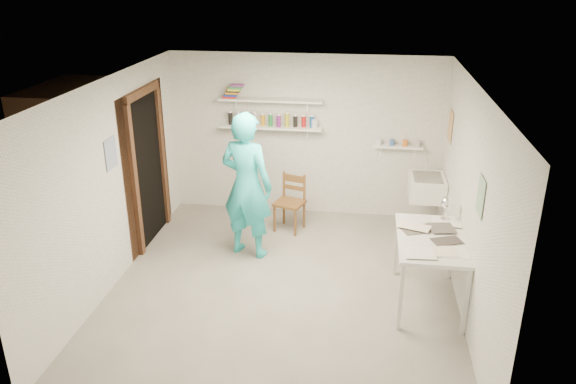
# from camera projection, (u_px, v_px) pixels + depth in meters

# --- Properties ---
(floor) EXTENTS (4.00, 4.50, 0.02)m
(floor) POSITION_uv_depth(u_px,v_px,m) (283.00, 287.00, 6.66)
(floor) COLOR slate
(floor) RESTS_ON ground
(ceiling) EXTENTS (4.00, 4.50, 0.02)m
(ceiling) POSITION_uv_depth(u_px,v_px,m) (283.00, 84.00, 5.75)
(ceiling) COLOR silver
(ceiling) RESTS_ON wall_back
(wall_back) EXTENTS (4.00, 0.02, 2.40)m
(wall_back) POSITION_uv_depth(u_px,v_px,m) (306.00, 136.00, 8.28)
(wall_back) COLOR silver
(wall_back) RESTS_ON ground
(wall_front) EXTENTS (4.00, 0.02, 2.40)m
(wall_front) POSITION_uv_depth(u_px,v_px,m) (237.00, 307.00, 4.14)
(wall_front) COLOR silver
(wall_front) RESTS_ON ground
(wall_left) EXTENTS (0.02, 4.50, 2.40)m
(wall_left) POSITION_uv_depth(u_px,v_px,m) (111.00, 184.00, 6.47)
(wall_left) COLOR silver
(wall_left) RESTS_ON ground
(wall_right) EXTENTS (0.02, 4.50, 2.40)m
(wall_right) POSITION_uv_depth(u_px,v_px,m) (470.00, 203.00, 5.95)
(wall_right) COLOR silver
(wall_right) RESTS_ON ground
(doorway_recess) EXTENTS (0.02, 0.90, 2.00)m
(doorway_recess) POSITION_uv_depth(u_px,v_px,m) (148.00, 170.00, 7.51)
(doorway_recess) COLOR black
(doorway_recess) RESTS_ON wall_left
(corridor_box) EXTENTS (1.40, 1.50, 2.10)m
(corridor_box) POSITION_uv_depth(u_px,v_px,m) (97.00, 164.00, 7.58)
(corridor_box) COLOR brown
(corridor_box) RESTS_ON ground
(door_lintel) EXTENTS (0.06, 1.05, 0.10)m
(door_lintel) POSITION_uv_depth(u_px,v_px,m) (142.00, 92.00, 7.11)
(door_lintel) COLOR brown
(door_lintel) RESTS_ON wall_left
(door_jamb_near) EXTENTS (0.06, 0.10, 2.00)m
(door_jamb_near) POSITION_uv_depth(u_px,v_px,m) (135.00, 183.00, 7.05)
(door_jamb_near) COLOR brown
(door_jamb_near) RESTS_ON ground
(door_jamb_far) EXTENTS (0.06, 0.10, 2.00)m
(door_jamb_far) POSITION_uv_depth(u_px,v_px,m) (162.00, 158.00, 7.96)
(door_jamb_far) COLOR brown
(door_jamb_far) RESTS_ON ground
(shelf_lower) EXTENTS (1.50, 0.22, 0.03)m
(shelf_lower) POSITION_uv_depth(u_px,v_px,m) (271.00, 127.00, 8.17)
(shelf_lower) COLOR white
(shelf_lower) RESTS_ON wall_back
(shelf_upper) EXTENTS (1.50, 0.22, 0.03)m
(shelf_upper) POSITION_uv_depth(u_px,v_px,m) (270.00, 100.00, 8.02)
(shelf_upper) COLOR white
(shelf_upper) RESTS_ON wall_back
(ledge_shelf) EXTENTS (0.70, 0.14, 0.03)m
(ledge_shelf) POSITION_uv_depth(u_px,v_px,m) (398.00, 147.00, 8.05)
(ledge_shelf) COLOR white
(ledge_shelf) RESTS_ON wall_back
(poster_left) EXTENTS (0.01, 0.28, 0.36)m
(poster_left) POSITION_uv_depth(u_px,v_px,m) (111.00, 154.00, 6.38)
(poster_left) COLOR #334C7F
(poster_left) RESTS_ON wall_left
(poster_right_a) EXTENTS (0.01, 0.34, 0.42)m
(poster_right_a) POSITION_uv_depth(u_px,v_px,m) (450.00, 126.00, 7.47)
(poster_right_a) COLOR #995933
(poster_right_a) RESTS_ON wall_right
(poster_right_b) EXTENTS (0.01, 0.30, 0.38)m
(poster_right_b) POSITION_uv_depth(u_px,v_px,m) (481.00, 196.00, 5.33)
(poster_right_b) COLOR #3F724C
(poster_right_b) RESTS_ON wall_right
(belfast_sink) EXTENTS (0.48, 0.60, 0.30)m
(belfast_sink) POSITION_uv_depth(u_px,v_px,m) (427.00, 187.00, 7.73)
(belfast_sink) COLOR white
(belfast_sink) RESTS_ON wall_right
(man) EXTENTS (0.80, 0.64, 1.91)m
(man) POSITION_uv_depth(u_px,v_px,m) (247.00, 186.00, 7.09)
(man) COLOR #27C3C7
(man) RESTS_ON ground
(wall_clock) EXTENTS (0.34, 0.14, 0.34)m
(wall_clock) POSITION_uv_depth(u_px,v_px,m) (245.00, 156.00, 7.17)
(wall_clock) COLOR #CBC38A
(wall_clock) RESTS_ON man
(wooden_chair) EXTENTS (0.48, 0.46, 0.82)m
(wooden_chair) POSITION_uv_depth(u_px,v_px,m) (289.00, 203.00, 7.94)
(wooden_chair) COLOR brown
(wooden_chair) RESTS_ON ground
(work_table) EXTENTS (0.73, 1.21, 0.81)m
(work_table) POSITION_uv_depth(u_px,v_px,m) (428.00, 270.00, 6.21)
(work_table) COLOR silver
(work_table) RESTS_ON ground
(desk_lamp) EXTENTS (0.15, 0.15, 0.15)m
(desk_lamp) POSITION_uv_depth(u_px,v_px,m) (447.00, 203.00, 6.39)
(desk_lamp) COLOR white
(desk_lamp) RESTS_ON work_table
(spray_cans) EXTENTS (1.34, 0.06, 0.17)m
(spray_cans) POSITION_uv_depth(u_px,v_px,m) (271.00, 120.00, 8.14)
(spray_cans) COLOR black
(spray_cans) RESTS_ON shelf_lower
(book_stack) EXTENTS (0.30, 0.14, 0.20)m
(book_stack) POSITION_uv_depth(u_px,v_px,m) (233.00, 91.00, 8.05)
(book_stack) COLOR red
(book_stack) RESTS_ON shelf_upper
(ledge_pots) EXTENTS (0.48, 0.07, 0.09)m
(ledge_pots) POSITION_uv_depth(u_px,v_px,m) (399.00, 143.00, 8.03)
(ledge_pots) COLOR silver
(ledge_pots) RESTS_ON ledge_shelf
(papers) EXTENTS (0.30, 0.22, 0.03)m
(papers) POSITION_uv_depth(u_px,v_px,m) (432.00, 236.00, 6.05)
(papers) COLOR silver
(papers) RESTS_ON work_table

